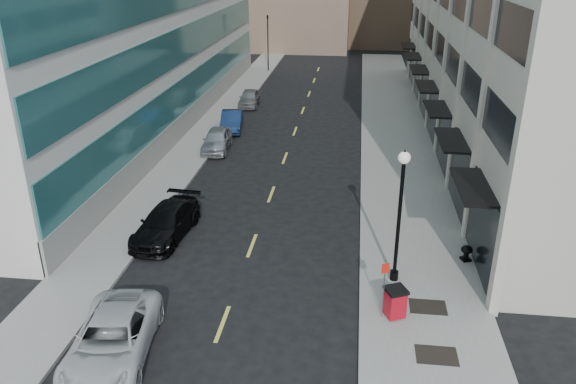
% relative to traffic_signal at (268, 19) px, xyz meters
% --- Properties ---
extents(ground, '(160.00, 160.00, 0.00)m').
position_rel_traffic_signal_xyz_m(ground, '(5.50, -48.00, -5.72)').
color(ground, black).
rests_on(ground, ground).
extents(sidewalk_right, '(5.00, 80.00, 0.15)m').
position_rel_traffic_signal_xyz_m(sidewalk_right, '(13.00, -28.00, -5.64)').
color(sidewalk_right, gray).
rests_on(sidewalk_right, ground).
extents(sidewalk_left, '(3.00, 80.00, 0.15)m').
position_rel_traffic_signal_xyz_m(sidewalk_left, '(-1.00, -28.00, -5.64)').
color(sidewalk_left, gray).
rests_on(sidewalk_left, ground).
extents(building_right, '(15.30, 46.50, 18.25)m').
position_rel_traffic_signal_xyz_m(building_right, '(22.44, -21.01, 3.28)').
color(building_right, beige).
rests_on(building_right, ground).
extents(grate_mid, '(1.40, 1.00, 0.01)m').
position_rel_traffic_signal_xyz_m(grate_mid, '(13.10, -47.00, -5.56)').
color(grate_mid, black).
rests_on(grate_mid, sidewalk_right).
extents(grate_far, '(1.40, 1.00, 0.01)m').
position_rel_traffic_signal_xyz_m(grate_far, '(13.10, -44.20, -5.56)').
color(grate_far, black).
rests_on(grate_far, sidewalk_right).
extents(road_centerline, '(0.15, 68.20, 0.01)m').
position_rel_traffic_signal_xyz_m(road_centerline, '(5.50, -31.00, -5.71)').
color(road_centerline, '#D8CC4C').
rests_on(road_centerline, ground).
extents(traffic_signal, '(0.66, 0.66, 6.98)m').
position_rel_traffic_signal_xyz_m(traffic_signal, '(0.00, 0.00, 0.00)').
color(traffic_signal, black).
rests_on(traffic_signal, ground).
extents(car_white_van, '(3.15, 5.67, 1.50)m').
position_rel_traffic_signal_xyz_m(car_white_van, '(2.30, -48.27, -4.97)').
color(car_white_van, silver).
rests_on(car_white_van, ground).
extents(car_black_pickup, '(2.51, 5.20, 1.46)m').
position_rel_traffic_signal_xyz_m(car_black_pickup, '(1.28, -39.60, -4.99)').
color(car_black_pickup, black).
rests_on(car_black_pickup, ground).
extents(car_silver_sedan, '(2.06, 4.48, 1.49)m').
position_rel_traffic_signal_xyz_m(car_silver_sedan, '(0.70, -27.00, -4.97)').
color(car_silver_sedan, '#9D9FA6').
rests_on(car_silver_sedan, ground).
extents(car_blue_sedan, '(2.10, 4.51, 1.43)m').
position_rel_traffic_signal_xyz_m(car_blue_sedan, '(0.70, -22.30, -5.00)').
color(car_blue_sedan, navy).
rests_on(car_blue_sedan, ground).
extents(car_grey_sedan, '(1.86, 4.21, 1.41)m').
position_rel_traffic_signal_xyz_m(car_grey_sedan, '(0.70, -15.08, -5.01)').
color(car_grey_sedan, slate).
rests_on(car_grey_sedan, ground).
extents(trash_bin, '(0.97, 0.97, 1.19)m').
position_rel_traffic_signal_xyz_m(trash_bin, '(11.78, -44.93, -4.92)').
color(trash_bin, '#A90B19').
rests_on(trash_bin, sidewalk_right).
extents(lamppost, '(0.47, 0.47, 5.71)m').
position_rel_traffic_signal_xyz_m(lamppost, '(11.90, -42.38, -2.22)').
color(lamppost, black).
rests_on(lamppost, sidewalk_right).
extents(sign_post, '(0.27, 0.14, 2.42)m').
position_rel_traffic_signal_xyz_m(sign_post, '(11.33, -45.01, -4.01)').
color(sign_post, slate).
rests_on(sign_post, sidewalk_right).
extents(urn_planter, '(0.51, 0.51, 0.71)m').
position_rel_traffic_signal_xyz_m(urn_planter, '(15.10, -40.42, -5.14)').
color(urn_planter, black).
rests_on(urn_planter, sidewalk_right).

